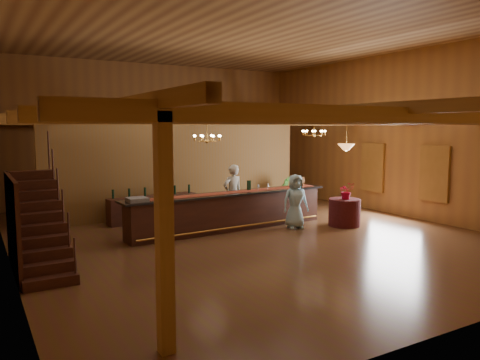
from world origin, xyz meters
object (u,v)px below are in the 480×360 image
floor_plant (283,192)px  pendant_lamp (346,147)px  backbar_shelf (153,208)px  chandelier_right (314,133)px  tasting_bar (230,211)px  round_table (344,212)px  staff_second (163,203)px  guest (295,201)px  beverage_dispenser (163,188)px  chandelier_left (207,138)px  bartender (233,194)px  raffle_drum (300,181)px

floor_plant → pendant_lamp: bearing=-91.6°
pendant_lamp → backbar_shelf: bearing=143.2°
chandelier_right → floor_plant: bearing=107.2°
tasting_bar → round_table: 3.53m
staff_second → floor_plant: staff_second is taller
tasting_bar → staff_second: (-1.75, 0.82, 0.27)m
guest → staff_second: bearing=169.1°
beverage_dispenser → floor_plant: beverage_dispenser is taller
beverage_dispenser → chandelier_right: bearing=9.0°
pendant_lamp → floor_plant: (0.09, 3.40, -1.80)m
chandelier_left → chandelier_right: bearing=9.9°
backbar_shelf → guest: bearing=-48.7°
tasting_bar → chandelier_right: chandelier_right is taller
guest → floor_plant: 3.32m
tasting_bar → chandelier_left: 2.25m
bartender → floor_plant: bearing=-159.7°
backbar_shelf → floor_plant: floor_plant is taller
beverage_dispenser → floor_plant: size_ratio=0.50×
bartender → staff_second: bartender is taller
round_table → bartender: bearing=142.0°
bartender → backbar_shelf: bearing=-39.3°
beverage_dispenser → guest: size_ratio=0.37×
backbar_shelf → pendant_lamp: pendant_lamp is taller
beverage_dispenser → staff_second: 1.09m
chandelier_left → staff_second: bearing=145.5°
tasting_bar → pendant_lamp: bearing=-24.4°
beverage_dispenser → pendant_lamp: 5.60m
chandelier_right → staff_second: 5.87m
guest → floor_plant: size_ratio=1.33×
backbar_shelf → floor_plant: 4.92m
bartender → staff_second: 2.32m
raffle_drum → guest: guest is taller
backbar_shelf → staff_second: (-0.23, -1.52, 0.42)m
chandelier_left → pendant_lamp: 4.20m
floor_plant → bartender: bearing=-155.6°
beverage_dispenser → staff_second: beverage_dispenser is taller
chandelier_right → pendant_lamp: 2.22m
raffle_drum → floor_plant: size_ratio=0.28×
chandelier_right → floor_plant: size_ratio=0.66×
round_table → staff_second: staff_second is taller
beverage_dispenser → tasting_bar: bearing=1.8°
pendant_lamp → bartender: pendant_lamp is taller
raffle_drum → round_table: size_ratio=0.36×
chandelier_left → beverage_dispenser: bearing=-173.9°
round_table → chandelier_left: (-3.97, 1.35, 2.28)m
tasting_bar → floor_plant: 4.00m
tasting_bar → pendant_lamp: 3.98m
round_table → bartender: (-2.72, 2.12, 0.50)m
floor_plant → backbar_shelf: bearing=177.6°
backbar_shelf → guest: 4.57m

